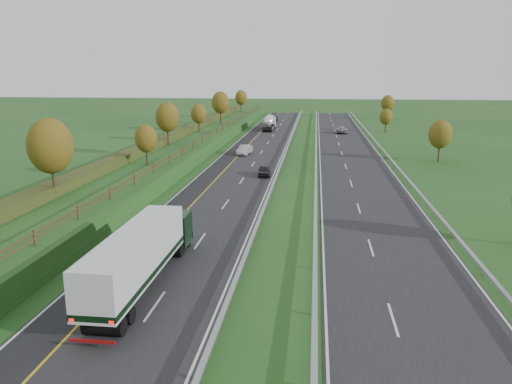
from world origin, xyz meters
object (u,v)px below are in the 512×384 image
box_lorry (142,253)px  car_oncoming (342,130)px  road_tanker (269,122)px  car_silver_mid (245,150)px  car_small_far (275,118)px  car_dark_near (264,171)px

box_lorry → car_oncoming: (16.99, 87.81, -1.51)m
road_tanker → car_oncoming: bearing=-15.6°
road_tanker → box_lorry: bearing=-89.8°
car_silver_mid → road_tanker: bearing=96.6°
car_oncoming → road_tanker: bearing=-14.1°
car_silver_mid → car_oncoming: car_silver_mid is taller
box_lorry → car_silver_mid: size_ratio=3.34×
car_small_far → car_oncoming: bearing=-60.2°
car_dark_near → car_silver_mid: 18.35m
road_tanker → car_silver_mid: 38.25m
road_tanker → car_dark_near: road_tanker is taller
road_tanker → car_silver_mid: size_ratio=2.30×
road_tanker → car_small_far: 23.25m
car_dark_near → car_silver_mid: bearing=102.3°
box_lorry → car_oncoming: bearing=79.0°
car_dark_near → car_silver_mid: car_silver_mid is taller
box_lorry → road_tanker: size_ratio=1.45×
road_tanker → car_silver_mid: (-0.68, -38.23, -1.02)m
car_dark_near → car_silver_mid: (-5.17, 17.61, 0.11)m
car_oncoming → car_small_far: bearing=-56.0°
car_dark_near → car_oncoming: 52.59m
road_tanker → car_oncoming: size_ratio=2.01×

